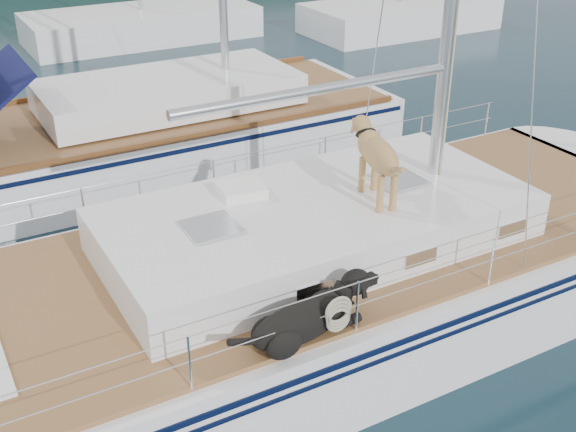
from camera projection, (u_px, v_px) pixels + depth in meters
ground at (261, 342)px, 9.18m from camera, size 120.00×120.00×0.00m
main_sailboat at (268, 296)px, 8.91m from camera, size 12.00×3.80×14.01m
neighbor_sailboat at (118, 142)px, 13.63m from camera, size 11.00×3.50×13.30m
bg_boat_center at (142, 26)px, 23.10m from camera, size 7.20×3.00×11.65m
bg_boat_east at (400, 17)px, 24.25m from camera, size 6.40×3.00×11.65m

